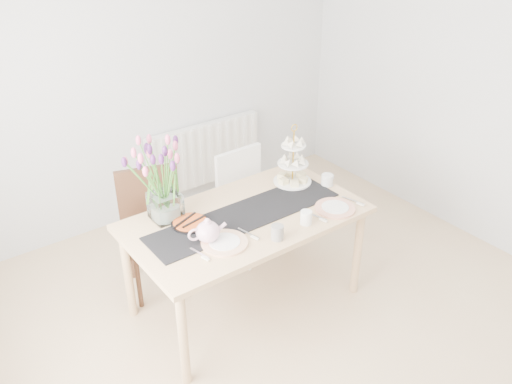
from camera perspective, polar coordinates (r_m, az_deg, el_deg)
room_shell at (r=3.02m, az=7.83°, el=1.92°), size 4.50×4.50×4.50m
radiator at (r=5.23m, az=-5.42°, el=4.04°), size 1.20×0.08×0.60m
dining_table at (r=3.69m, az=-1.10°, el=-3.52°), size 1.60×0.90×0.75m
chair_brown at (r=4.06m, az=-10.79°, el=-3.02°), size 0.57×0.57×0.92m
chair_white at (r=4.39m, az=-0.96°, el=-0.33°), size 0.44×0.44×0.87m
table_runner at (r=3.65m, az=-1.11°, el=-2.46°), size 1.40×0.35×0.01m
tulip_vase at (r=3.49m, az=-9.88°, el=2.50°), size 0.68×0.68×0.58m
cake_stand at (r=4.01m, az=3.89°, el=2.49°), size 0.28×0.28×0.42m
teapot at (r=3.36m, az=-5.10°, el=-4.18°), size 0.28×0.25×0.16m
cream_jug at (r=4.03m, az=7.50°, el=1.25°), size 0.09×0.09×0.09m
tart_tin at (r=3.57m, az=-6.95°, el=-3.29°), size 0.25×0.25×0.03m
mug_grey at (r=3.39m, az=2.26°, el=-4.28°), size 0.10×0.10×0.10m
mug_white at (r=3.56m, az=5.29°, el=-2.70°), size 0.09×0.09×0.09m
plate_left at (r=3.37m, az=-3.34°, el=-5.36°), size 0.35×0.35×0.02m
plate_right at (r=3.76m, az=8.32°, el=-1.68°), size 0.34×0.34×0.01m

